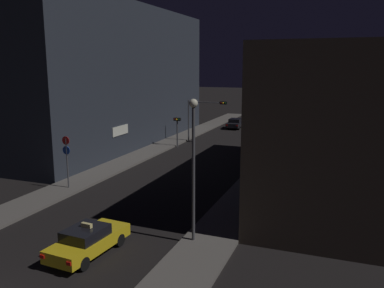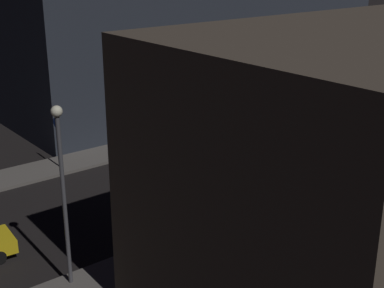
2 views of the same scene
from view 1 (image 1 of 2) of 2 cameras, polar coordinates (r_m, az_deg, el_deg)
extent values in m
cube|color=#5B5651|center=(44.59, -4.56, -0.41)|extent=(2.81, 64.37, 0.18)
cube|color=#5B5651|center=(40.86, 11.90, -1.69)|extent=(2.81, 64.37, 0.18)
cube|color=#282D38|center=(47.48, -12.06, 9.29)|extent=(10.92, 32.22, 15.32)
cube|color=white|center=(39.58, -10.12, 1.90)|extent=(0.08, 2.80, 0.90)
cube|color=#473D33|center=(31.15, 21.74, 3.10)|extent=(10.34, 24.19, 10.13)
cube|color=#337FE5|center=(27.42, 10.38, -4.20)|extent=(0.08, 2.80, 0.90)
cube|color=#26CC66|center=(31.54, 12.19, 2.99)|extent=(0.08, 2.80, 0.90)
cube|color=yellow|center=(36.07, 13.58, 8.45)|extent=(0.08, 2.80, 0.90)
cube|color=yellow|center=(20.51, -14.39, -13.31)|extent=(2.13, 4.52, 0.60)
cube|color=black|center=(20.15, -14.84, -12.08)|extent=(1.73, 2.09, 0.50)
cube|color=red|center=(19.48, -20.46, -14.72)|extent=(0.24, 0.08, 0.16)
cube|color=red|center=(18.52, -17.07, -15.90)|extent=(0.24, 0.08, 0.16)
cylinder|color=black|center=(22.06, -13.70, -12.33)|extent=(0.27, 0.65, 0.64)
cylinder|color=black|center=(21.16, -10.23, -13.23)|extent=(0.27, 0.65, 0.64)
cylinder|color=black|center=(20.22, -18.70, -14.87)|extent=(0.27, 0.65, 0.64)
cylinder|color=black|center=(19.23, -15.11, -16.06)|extent=(0.27, 0.65, 0.64)
cube|color=#F4E08C|center=(20.09, -14.70, -11.07)|extent=(0.57, 0.22, 0.20)
cube|color=black|center=(58.47, 6.19, 2.84)|extent=(1.84, 4.42, 0.60)
cube|color=black|center=(58.20, 6.16, 3.35)|extent=(1.60, 2.00, 0.50)
cube|color=red|center=(56.52, 4.91, 2.68)|extent=(0.24, 0.06, 0.16)
cube|color=red|center=(56.14, 6.38, 2.59)|extent=(0.24, 0.06, 0.16)
cylinder|color=black|center=(60.02, 5.77, 2.77)|extent=(0.23, 0.64, 0.64)
cylinder|color=black|center=(59.64, 7.26, 2.68)|extent=(0.23, 0.64, 0.64)
cylinder|color=black|center=(57.41, 5.08, 2.40)|extent=(0.23, 0.64, 0.64)
cylinder|color=black|center=(57.01, 6.63, 2.31)|extent=(0.23, 0.64, 0.64)
cylinder|color=#47474C|center=(47.60, -0.49, 3.30)|extent=(0.16, 0.16, 5.01)
cylinder|color=#47474C|center=(46.61, 1.95, 5.92)|extent=(4.25, 0.10, 0.10)
cube|color=black|center=(45.97, 4.47, 5.82)|extent=(0.80, 0.28, 0.32)
sphere|color=#3F0C0C|center=(45.87, 4.11, 5.81)|extent=(0.20, 0.20, 0.20)
sphere|color=yellow|center=(45.80, 4.41, 5.80)|extent=(0.20, 0.20, 0.20)
sphere|color=#0C3319|center=(45.73, 4.71, 5.79)|extent=(0.20, 0.20, 0.20)
cylinder|color=#47474C|center=(44.58, -2.10, 1.69)|extent=(0.16, 0.16, 3.37)
cube|color=black|center=(44.36, -2.11, 3.52)|extent=(0.80, 0.28, 0.32)
sphere|color=#3F0C0C|center=(44.30, -2.49, 3.51)|extent=(0.20, 0.20, 0.20)
sphere|color=yellow|center=(44.20, -2.20, 3.49)|extent=(0.20, 0.20, 0.20)
sphere|color=#0C3319|center=(44.11, -1.90, 3.48)|extent=(0.20, 0.20, 0.20)
cylinder|color=#47474C|center=(30.50, -17.25, -2.61)|extent=(0.10, 0.10, 3.65)
cylinder|color=red|center=(30.15, -17.45, 0.48)|extent=(0.61, 0.03, 0.61)
cylinder|color=blue|center=(30.28, -17.37, -0.85)|extent=(0.61, 0.03, 0.61)
cylinder|color=#47474C|center=(20.05, 0.20, -4.52)|extent=(0.16, 0.16, 6.79)
sphere|color=#EAE5C6|center=(19.39, 0.21, 5.80)|extent=(0.43, 0.43, 0.43)
camera|label=2|loc=(15.23, 70.33, 17.37)|focal=51.36mm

